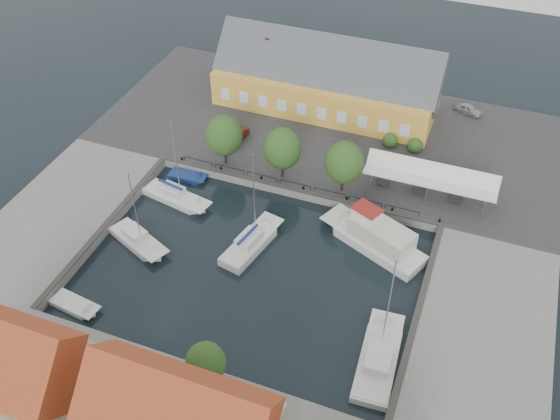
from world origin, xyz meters
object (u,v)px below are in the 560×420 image
Objects in this scene: center_sailboat at (251,244)px; west_boat_c at (138,241)px; car_red at (237,136)px; launch_sw at (75,306)px; tent_canopy at (431,176)px; car_silver at (468,109)px; west_boat_a at (176,198)px; trawler at (376,239)px; east_boat_c at (378,361)px; warehouse at (323,80)px; launch_nw at (187,177)px.

center_sailboat reaches higher than west_boat_c.
west_boat_c is at bearing -88.96° from car_red.
tent_canopy is at bearing 43.65° from launch_sw.
launch_sw is at bearing 165.78° from car_silver.
center_sailboat reaches higher than west_boat_a.
car_red is 0.32× the size of trawler.
trawler is 22.55m from west_boat_a.
east_boat_c is (3.67, -13.58, -0.76)m from trawler.
center_sailboat is at bearing -159.00° from trawler.
center_sailboat reaches higher than trawler.
center_sailboat reaches higher than car_red.
launch_sw is (-12.23, -13.04, -0.27)m from center_sailboat.
warehouse is at bearing 120.12° from trawler.
launch_sw is (-1.55, -16.89, -0.18)m from west_boat_a.
trawler is 29.83m from launch_sw.
warehouse is at bearing 114.89° from east_boat_c.
launch_sw is at bearing -95.23° from west_boat_a.
launch_sw is at bearing -171.77° from east_boat_c.
warehouse is 40.07m from east_boat_c.
west_boat_c is at bearing -160.35° from trawler.
east_boat_c reaches higher than launch_sw.
east_boat_c is at bearing -163.08° from car_silver.
launch_nw is at bearing 149.06° from car_silver.
car_silver is 0.79× the size of launch_nw.
trawler is at bearing 1.77° from west_boat_a.
warehouse reaches higher than car_silver.
warehouse is 26.32m from trawler.
trawler is (13.09, -22.57, -3.41)m from warehouse.
car_silver is at bearing 56.62° from launch_sw.
east_boat_c reaches higher than west_boat_a.
launch_nw is (-23.12, 3.20, -0.93)m from trawler.
launch_nw is at bearing 147.95° from east_boat_c.
car_silver is 45.00m from west_boat_c.
east_boat_c is 28.04m from launch_sw.
west_boat_c reaches higher than tent_canopy.
car_silver reaches higher than launch_nw.
tent_canopy is 27.43m from launch_nw.
tent_canopy is at bearing 90.44° from east_boat_c.
center_sailboat reaches higher than launch_nw.
launch_nw is at bearing -168.29° from tent_canopy.
trawler is 14.09m from east_boat_c.
west_boat_c reaches higher than car_red.
launch_nw is at bearing -102.16° from car_red.
west_boat_c is at bearing 82.76° from launch_sw.
car_silver reaches higher than launch_sw.
trawler is at bearing -7.88° from launch_nw.
warehouse is at bearing 122.50° from car_silver.
east_boat_c is 1.20× the size of west_boat_c.
car_silver is 37.02m from launch_nw.
car_red is 34.10m from east_boat_c.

